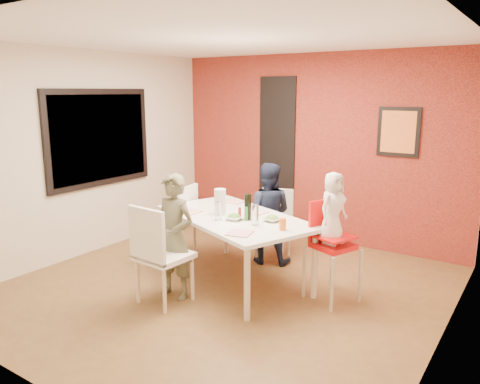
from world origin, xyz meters
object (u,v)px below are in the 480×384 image
Objects in this scene: chair_far at (275,220)px; child_far at (267,213)px; child_near at (174,236)px; toddler at (333,208)px; chair_left at (181,217)px; high_chair at (330,241)px; wine_bottle at (248,207)px; paper_towel_roll at (220,202)px; dining_table at (235,222)px; chair_near at (157,250)px.

child_far reaches higher than chair_far.
child_near is at bearing 59.72° from child_far.
child_far is at bearing 76.62° from toddler.
chair_left is 2.13m from high_chair.
chair_left is at bearing 101.41° from toddler.
chair_left is 1.36m from wine_bottle.
dining_table is at bearing 13.51° from paper_towel_roll.
high_chair is 0.36m from toddler.
chair_far is at bearing 75.46° from high_chair.
chair_left is (-0.74, 1.22, -0.04)m from chair_near.
toddler is (0.03, -0.02, 0.36)m from high_chair.
high_chair is 1.31m from paper_towel_roll.
toddler reaches higher than chair_left.
toddler is 2.51× the size of paper_towel_roll.
chair_near is 1.16× the size of chair_far.
chair_near is 1.96m from chair_far.
chair_near is 1.08m from wine_bottle.
chair_left is 0.73× the size of child_near.
dining_table is 7.16× the size of paper_towel_roll.
child_far is 4.46× the size of wine_bottle.
child_near is at bearing -128.93° from wine_bottle.
high_chair is (1.39, 1.13, 0.05)m from chair_near.
child_far reaches higher than wine_bottle.
toddler is at bearing -103.38° from high_chair.
child_near is 0.86m from wine_bottle.
chair_near reaches higher than chair_far.
toddler reaches higher than child_far.
chair_near is at bearing -98.55° from paper_towel_roll.
chair_far is 1.25m from chair_left.
paper_towel_roll is (-1.28, -0.21, -0.06)m from toddler.
chair_near is 0.97m from paper_towel_roll.
toddler reaches higher than high_chair.
wine_bottle is (0.51, 0.64, 0.26)m from child_near.
chair_far is 1.71m from child_near.
child_far is 1.31m from toddler.
chair_left is 3.27× the size of paper_towel_roll.
chair_left is at bearing 5.92° from child_far.
chair_left is 3.35× the size of wine_bottle.
chair_near is (-0.31, -0.94, -0.13)m from dining_table.
toddler reaches higher than chair_far.
wine_bottle is (0.21, -0.05, 0.22)m from dining_table.
chair_far is 1.15m from wine_bottle.
child_near is 4.49× the size of paper_towel_roll.
chair_far is 0.68× the size of child_near.
paper_towel_roll is at bearing 59.65° from child_far.
chair_far is at bearing -104.56° from child_far.
dining_table is at bearing 65.27° from chair_left.
toddler is 0.93m from wine_bottle.
toddler reaches higher than dining_table.
wine_bottle reaches higher than chair_left.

